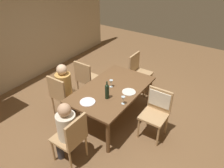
{
  "coord_description": "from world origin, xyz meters",
  "views": [
    {
      "loc": [
        -2.91,
        -1.97,
        3.03
      ],
      "look_at": [
        0.0,
        0.0,
        0.82
      ],
      "focal_mm": 35.39,
      "sensor_mm": 36.0,
      "label": 1
    }
  ],
  "objects_px": {
    "wine_glass_centre": "(111,82)",
    "chair_near": "(157,107)",
    "chair_left_end": "(72,137)",
    "chair_far_right": "(86,77)",
    "chair_right_end": "(138,70)",
    "wine_bottle_tall_green": "(107,91)",
    "dinner_plate_guest_left": "(129,92)",
    "dinner_plate_host": "(88,102)",
    "dining_table": "(112,92)",
    "chair_far_left": "(62,93)",
    "person_man_bearded": "(66,128)",
    "wine_glass_near_left": "(123,99)",
    "person_woman_host": "(65,86)"
  },
  "relations": [
    {
      "from": "wine_glass_centre",
      "to": "chair_near",
      "type": "bearing_deg",
      "value": -84.95
    },
    {
      "from": "chair_left_end",
      "to": "chair_far_right",
      "type": "xyz_separation_m",
      "value": [
        1.53,
        0.98,
        0.0
      ]
    },
    {
      "from": "chair_right_end",
      "to": "wine_bottle_tall_green",
      "type": "bearing_deg",
      "value": 7.04
    },
    {
      "from": "dinner_plate_guest_left",
      "to": "dinner_plate_host",
      "type": "bearing_deg",
      "value": 146.6
    },
    {
      "from": "wine_bottle_tall_green",
      "to": "dining_table",
      "type": "bearing_deg",
      "value": 18.51
    },
    {
      "from": "chair_far_left",
      "to": "chair_right_end",
      "type": "distance_m",
      "value": 1.89
    },
    {
      "from": "wine_glass_centre",
      "to": "dinner_plate_guest_left",
      "type": "xyz_separation_m",
      "value": [
        0.03,
        -0.38,
        -0.1
      ]
    },
    {
      "from": "chair_far_right",
      "to": "wine_bottle_tall_green",
      "type": "bearing_deg",
      "value": -31.17
    },
    {
      "from": "dining_table",
      "to": "wine_bottle_tall_green",
      "type": "xyz_separation_m",
      "value": [
        -0.31,
        -0.1,
        0.23
      ]
    },
    {
      "from": "dining_table",
      "to": "person_man_bearded",
      "type": "height_order",
      "value": "person_man_bearded"
    },
    {
      "from": "chair_left_end",
      "to": "wine_glass_centre",
      "type": "xyz_separation_m",
      "value": [
        1.27,
        0.13,
        0.29
      ]
    },
    {
      "from": "wine_glass_near_left",
      "to": "dinner_plate_host",
      "type": "relative_size",
      "value": 0.55
    },
    {
      "from": "chair_right_end",
      "to": "wine_bottle_tall_green",
      "type": "xyz_separation_m",
      "value": [
        -1.54,
        -0.19,
        0.34
      ]
    },
    {
      "from": "person_woman_host",
      "to": "wine_bottle_tall_green",
      "type": "xyz_separation_m",
      "value": [
        0.05,
        -1.0,
        0.22
      ]
    },
    {
      "from": "wine_glass_near_left",
      "to": "chair_far_left",
      "type": "bearing_deg",
      "value": 97.75
    },
    {
      "from": "wine_glass_centre",
      "to": "chair_far_left",
      "type": "bearing_deg",
      "value": 121.06
    },
    {
      "from": "chair_far_left",
      "to": "person_man_bearded",
      "type": "bearing_deg",
      "value": -41.2
    },
    {
      "from": "chair_far_right",
      "to": "dinner_plate_host",
      "type": "bearing_deg",
      "value": -48.69
    },
    {
      "from": "chair_far_right",
      "to": "dinner_plate_guest_left",
      "type": "relative_size",
      "value": 3.65
    },
    {
      "from": "chair_far_left",
      "to": "chair_right_end",
      "type": "bearing_deg",
      "value": 64.61
    },
    {
      "from": "dinner_plate_guest_left",
      "to": "dining_table",
      "type": "bearing_deg",
      "value": 101.39
    },
    {
      "from": "chair_far_left",
      "to": "person_woman_host",
      "type": "distance_m",
      "value": 0.17
    },
    {
      "from": "chair_far_left",
      "to": "wine_bottle_tall_green",
      "type": "xyz_separation_m",
      "value": [
        0.16,
        -1.0,
        0.34
      ]
    },
    {
      "from": "chair_left_end",
      "to": "wine_glass_centre",
      "type": "bearing_deg",
      "value": 6.01
    },
    {
      "from": "person_woman_host",
      "to": "chair_far_left",
      "type": "bearing_deg",
      "value": -90.0
    },
    {
      "from": "chair_left_end",
      "to": "wine_glass_centre",
      "type": "height_order",
      "value": "chair_left_end"
    },
    {
      "from": "chair_right_end",
      "to": "wine_glass_near_left",
      "type": "height_order",
      "value": "chair_right_end"
    },
    {
      "from": "chair_far_left",
      "to": "chair_left_end",
      "type": "relative_size",
      "value": 1.0
    },
    {
      "from": "chair_far_left",
      "to": "wine_bottle_tall_green",
      "type": "bearing_deg",
      "value": 9.29
    },
    {
      "from": "chair_left_end",
      "to": "chair_near",
      "type": "distance_m",
      "value": 1.58
    },
    {
      "from": "dinner_plate_host",
      "to": "dinner_plate_guest_left",
      "type": "bearing_deg",
      "value": -33.4
    },
    {
      "from": "wine_glass_near_left",
      "to": "chair_right_end",
      "type": "bearing_deg",
      "value": 18.61
    },
    {
      "from": "person_woman_host",
      "to": "dinner_plate_guest_left",
      "type": "xyz_separation_m",
      "value": [
        0.43,
        -1.23,
        0.07
      ]
    },
    {
      "from": "chair_far_right",
      "to": "dinner_plate_host",
      "type": "xyz_separation_m",
      "value": [
        -0.9,
        -0.79,
        0.19
      ]
    },
    {
      "from": "chair_left_end",
      "to": "person_man_bearded",
      "type": "bearing_deg",
      "value": 90.0
    },
    {
      "from": "wine_bottle_tall_green",
      "to": "wine_glass_centre",
      "type": "xyz_separation_m",
      "value": [
        0.35,
        0.15,
        -0.05
      ]
    },
    {
      "from": "chair_left_end",
      "to": "chair_right_end",
      "type": "relative_size",
      "value": 1.0
    },
    {
      "from": "dinner_plate_host",
      "to": "chair_far_left",
      "type": "bearing_deg",
      "value": 80.66
    },
    {
      "from": "chair_far_left",
      "to": "chair_right_end",
      "type": "relative_size",
      "value": 1.0
    },
    {
      "from": "chair_left_end",
      "to": "wine_glass_near_left",
      "type": "relative_size",
      "value": 6.17
    },
    {
      "from": "chair_far_left",
      "to": "chair_near",
      "type": "xyz_separation_m",
      "value": [
        0.59,
        -1.79,
        0.06
      ]
    },
    {
      "from": "chair_left_end",
      "to": "person_woman_host",
      "type": "height_order",
      "value": "person_woman_host"
    },
    {
      "from": "chair_far_right",
      "to": "dinner_plate_guest_left",
      "type": "distance_m",
      "value": 1.26
    },
    {
      "from": "wine_bottle_tall_green",
      "to": "wine_glass_centre",
      "type": "bearing_deg",
      "value": 23.31
    },
    {
      "from": "person_woman_host",
      "to": "wine_glass_near_left",
      "type": "distance_m",
      "value": 1.33
    },
    {
      "from": "chair_far_left",
      "to": "wine_glass_centre",
      "type": "xyz_separation_m",
      "value": [
        0.51,
        -0.85,
        0.29
      ]
    },
    {
      "from": "chair_left_end",
      "to": "chair_near",
      "type": "xyz_separation_m",
      "value": [
        1.36,
        -0.81,
        0.06
      ]
    },
    {
      "from": "chair_near",
      "to": "wine_glass_near_left",
      "type": "distance_m",
      "value": 0.67
    },
    {
      "from": "wine_glass_near_left",
      "to": "wine_glass_centre",
      "type": "xyz_separation_m",
      "value": [
        0.33,
        0.47,
        0.0
      ]
    },
    {
      "from": "person_man_bearded",
      "to": "dinner_plate_host",
      "type": "xyz_separation_m",
      "value": [
        0.63,
        0.08,
        0.08
      ]
    }
  ]
}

